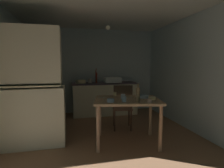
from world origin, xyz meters
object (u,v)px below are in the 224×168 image
Objects in this scene: hutch_cabinet at (35,91)px; glass_bottle at (138,94)px; dining_table at (127,105)px; hand_pump at (96,77)px; mixing_bowl_counter at (81,82)px; chair_far_side at (122,106)px; serving_bowl_wide at (144,97)px; sink_basin at (112,80)px; teacup_mint at (123,97)px.

hutch_cabinet is 6.79× the size of glass_bottle.
hutch_cabinet is at bearing 167.97° from dining_table.
hand_pump reaches higher than mixing_bowl_counter.
hand_pump reaches higher than chair_far_side.
hand_pump reaches higher than serving_bowl_wide.
sink_basin is at bearing 86.27° from chair_far_side.
glass_bottle is at bearing -19.70° from hutch_cabinet.
hand_pump is 0.41× the size of chair_far_side.
mixing_bowl_counter is at bearing 109.89° from glass_bottle.
serving_bowl_wide is at bearing 52.32° from glass_bottle.
teacup_mint is at bearing -71.75° from mixing_bowl_counter.
mixing_bowl_counter is (-0.87, -0.05, -0.03)m from sink_basin.
hand_pump is (-0.44, 0.05, 0.09)m from sink_basin.
hand_pump reaches higher than sink_basin.
sink_basin is at bearing 87.59° from glass_bottle.
mixing_bowl_counter is 3.13× the size of teacup_mint.
chair_far_side is at bearing -58.04° from mixing_bowl_counter.
hand_pump is at bearing 97.25° from dining_table.
glass_bottle is (-0.01, -0.89, 0.39)m from chair_far_side.
hutch_cabinet is 2.07× the size of chair_far_side.
hutch_cabinet is at bearing -169.51° from chair_far_side.
dining_table is 0.35m from serving_bowl_wide.
mixing_bowl_counter is at bearing 61.20° from hutch_cabinet.
serving_bowl_wide is (0.57, -1.95, -0.24)m from hand_pump.
dining_table is 0.35m from glass_bottle.
serving_bowl_wide is at bearing 1.81° from teacup_mint.
glass_bottle is at bearing -90.47° from chair_far_side.
chair_far_side is at bearing -75.36° from hand_pump.
sink_basin reaches higher than mixing_bowl_counter.
serving_bowl_wide is (0.13, -1.90, -0.15)m from sink_basin.
chair_far_side is at bearing 89.53° from glass_bottle.
serving_bowl_wide is (0.32, 0.04, 0.13)m from dining_table.
chair_far_side reaches higher than teacup_mint.
glass_bottle reaches higher than teacup_mint.
chair_far_side is 11.25× the size of teacup_mint.
glass_bottle is (1.64, -0.59, -0.03)m from hutch_cabinet.
teacup_mint is at bearing -105.58° from chair_far_side.
chair_far_side is (1.64, 0.30, -0.42)m from hutch_cabinet.
mixing_bowl_counter is 1.97m from teacup_mint.
teacup_mint is (-0.39, -0.01, 0.02)m from serving_bowl_wide.
mixing_bowl_counter is (0.86, 1.56, -0.01)m from hutch_cabinet.
serving_bowl_wide is 0.39m from teacup_mint.
teacup_mint is (0.61, -1.87, -0.10)m from mixing_bowl_counter.
hutch_cabinet is 1.60× the size of dining_table.
hutch_cabinet is 4.49× the size of sink_basin.
sink_basin is 1.13× the size of hand_pump.
hand_pump is at bearing 95.36° from teacup_mint.
serving_bowl_wide is 0.57× the size of glass_bottle.
teacup_mint reaches higher than dining_table.
dining_table is 1.30× the size of chair_far_side.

